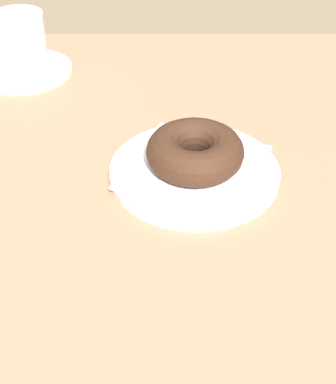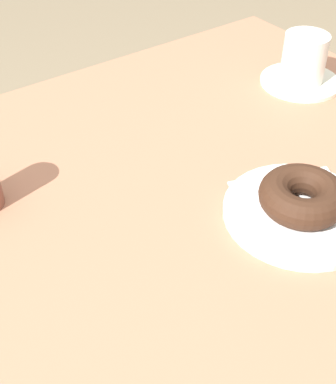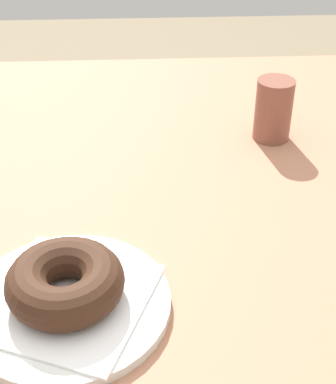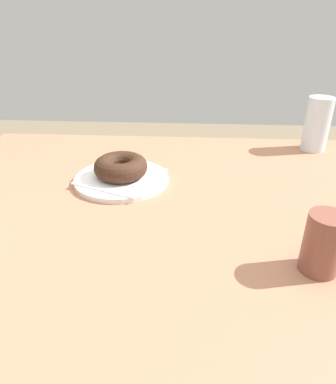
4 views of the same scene
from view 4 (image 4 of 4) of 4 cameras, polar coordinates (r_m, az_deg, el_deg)
The scene contains 6 objects.
table at distance 0.66m, azimuth 0.60°, elevation -9.72°, with size 1.01×0.80×0.72m.
plate_chocolate_ring at distance 0.71m, azimuth -7.70°, elevation 2.12°, with size 0.19×0.19×0.01m, color silver.
napkin_chocolate_ring at distance 0.71m, azimuth -7.74°, elevation 2.60°, with size 0.14×0.14×0.00m, color white.
donut_chocolate_ring at distance 0.70m, azimuth -7.85°, elevation 4.17°, with size 0.11×0.11×0.04m, color #351F13.
water_glass at distance 0.94m, azimuth 23.52°, elevation 10.30°, with size 0.06×0.06×0.13m, color silver.
sugar_jar at distance 0.50m, azimuth 24.35°, elevation -7.82°, with size 0.05×0.05×0.09m, color brown.
Camera 4 is at (-0.03, 0.52, 1.04)m, focal length 32.10 mm.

